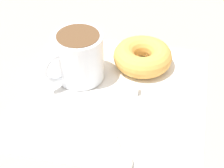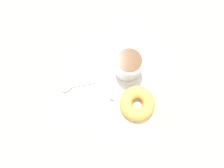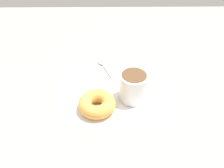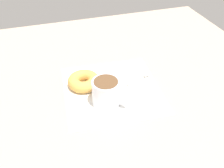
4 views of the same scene
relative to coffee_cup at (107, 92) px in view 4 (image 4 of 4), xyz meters
The scene contains 6 objects.
ground_plane 8.41cm from the coffee_cup, 57.66° to the right, with size 120.00×120.00×2.00cm, color tan.
napkin 8.49cm from the coffee_cup, 29.71° to the right, with size 30.79×30.79×0.30cm, color white.
coffee_cup is the anchor object (origin of this frame).
donut 11.87cm from the coffee_cup, 24.49° to the left, with size 10.55×10.55×3.83cm, color gold.
spoon 19.13cm from the coffee_cup, 59.86° to the right, with size 5.66×10.91×0.90cm.
sugar_cube 10.89cm from the coffee_cup, 16.26° to the right, with size 1.47×1.47×1.47cm, color white.
Camera 4 is at (-57.32, 20.17, 52.37)cm, focal length 40.00 mm.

